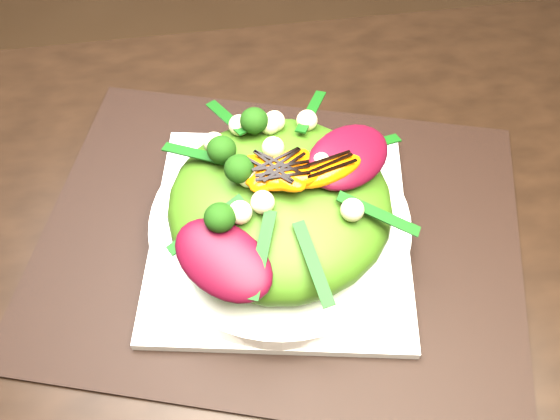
{
  "coord_description": "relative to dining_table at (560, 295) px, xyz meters",
  "views": [
    {
      "loc": [
        -0.32,
        -0.24,
        1.27
      ],
      "look_at": [
        -0.28,
        0.1,
        0.8
      ],
      "focal_mm": 38.0,
      "sensor_mm": 36.0,
      "label": 1
    }
  ],
  "objects": [
    {
      "name": "balsamic_drizzle",
      "position": [
        -0.29,
        0.13,
        0.13
      ],
      "size": [
        0.05,
        0.0,
        0.0
      ],
      "primitive_type": "cube",
      "rotation": [
        0.0,
        0.0,
        -0.03
      ],
      "color": "black",
      "rests_on": "orange_segment"
    },
    {
      "name": "plate_base",
      "position": [
        -0.28,
        0.1,
        0.03
      ],
      "size": [
        0.31,
        0.31,
        0.01
      ],
      "primitive_type": "cube",
      "rotation": [
        0.0,
        0.0,
        -0.18
      ],
      "color": "silver",
      "rests_on": "placemat"
    },
    {
      "name": "radicchio_leaf",
      "position": [
        -0.21,
        0.12,
        0.12
      ],
      "size": [
        0.12,
        0.11,
        0.02
      ],
      "primitive_type": "ellipsoid",
      "rotation": [
        0.0,
        0.0,
        0.65
      ],
      "color": "#3F0614",
      "rests_on": "lettuce_mound"
    },
    {
      "name": "orange_segment",
      "position": [
        -0.29,
        0.13,
        0.12
      ],
      "size": [
        0.07,
        0.03,
        0.02
      ],
      "primitive_type": "ellipsoid",
      "rotation": [
        0.0,
        0.0,
        -0.03
      ],
      "color": "#EA5B03",
      "rests_on": "lettuce_mound"
    },
    {
      "name": "lettuce_mound",
      "position": [
        -0.28,
        0.1,
        0.08
      ],
      "size": [
        0.25,
        0.25,
        0.07
      ],
      "primitive_type": "ellipsoid",
      "rotation": [
        0.0,
        0.0,
        0.17
      ],
      "color": "#385E11",
      "rests_on": "salad_bowl"
    },
    {
      "name": "salad_bowl",
      "position": [
        -0.28,
        0.1,
        0.04
      ],
      "size": [
        0.3,
        0.3,
        0.02
      ],
      "primitive_type": "cylinder",
      "rotation": [
        0.0,
        0.0,
        0.14
      ],
      "color": "white",
      "rests_on": "plate_base"
    },
    {
      "name": "broccoli_floret",
      "position": [
        -0.34,
        0.12,
        0.13
      ],
      "size": [
        0.05,
        0.05,
        0.04
      ],
      "primitive_type": "sphere",
      "rotation": [
        0.0,
        0.0,
        -0.22
      ],
      "color": "black",
      "rests_on": "lettuce_mound"
    },
    {
      "name": "macadamia_nut",
      "position": [
        -0.24,
        0.05,
        0.12
      ],
      "size": [
        0.03,
        0.03,
        0.02
      ],
      "primitive_type": "sphere",
      "rotation": [
        0.0,
        0.0,
        -0.28
      ],
      "color": "#FFE8B3",
      "rests_on": "lettuce_mound"
    },
    {
      "name": "dining_table",
      "position": [
        0.0,
        0.0,
        0.0
      ],
      "size": [
        1.6,
        0.9,
        0.75
      ],
      "primitive_type": "cube",
      "color": "black",
      "rests_on": "floor"
    },
    {
      "name": "placemat",
      "position": [
        -0.28,
        0.1,
        0.02
      ],
      "size": [
        0.58,
        0.51,
        0.0
      ],
      "primitive_type": "cube",
      "rotation": [
        0.0,
        0.0,
        -0.3
      ],
      "color": "black",
      "rests_on": "dining_table"
    }
  ]
}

